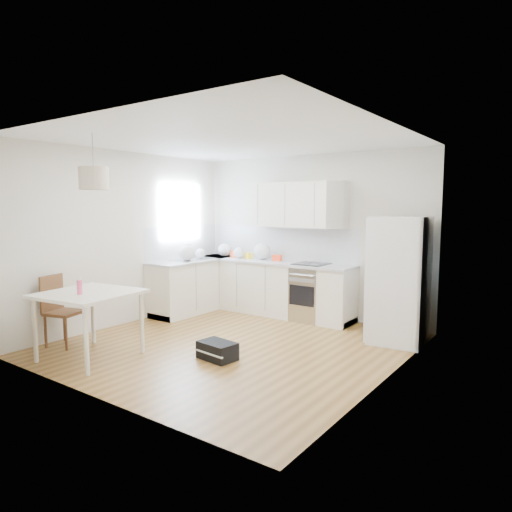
{
  "coord_description": "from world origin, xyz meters",
  "views": [
    {
      "loc": [
        3.72,
        -4.66,
        1.87
      ],
      "look_at": [
        0.1,
        0.4,
        1.17
      ],
      "focal_mm": 32.0,
      "sensor_mm": 36.0,
      "label": 1
    }
  ],
  "objects_px": {
    "refrigerator": "(400,279)",
    "dining_chair": "(64,311)",
    "dining_table": "(89,300)",
    "gym_bag": "(217,350)"
  },
  "relations": [
    {
      "from": "dining_table",
      "to": "dining_chair",
      "type": "bearing_deg",
      "value": 165.5
    },
    {
      "from": "refrigerator",
      "to": "dining_table",
      "type": "height_order",
      "value": "refrigerator"
    },
    {
      "from": "refrigerator",
      "to": "gym_bag",
      "type": "distance_m",
      "value": 2.67
    },
    {
      "from": "dining_table",
      "to": "gym_bag",
      "type": "height_order",
      "value": "dining_table"
    },
    {
      "from": "refrigerator",
      "to": "dining_chair",
      "type": "distance_m",
      "value": 4.54
    },
    {
      "from": "refrigerator",
      "to": "dining_chair",
      "type": "relative_size",
      "value": 1.82
    },
    {
      "from": "refrigerator",
      "to": "gym_bag",
      "type": "bearing_deg",
      "value": -133.05
    },
    {
      "from": "dining_table",
      "to": "gym_bag",
      "type": "xyz_separation_m",
      "value": [
        1.31,
        0.86,
        -0.62
      ]
    },
    {
      "from": "dining_chair",
      "to": "gym_bag",
      "type": "distance_m",
      "value": 2.18
    },
    {
      "from": "gym_bag",
      "to": "refrigerator",
      "type": "bearing_deg",
      "value": 60.31
    }
  ]
}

